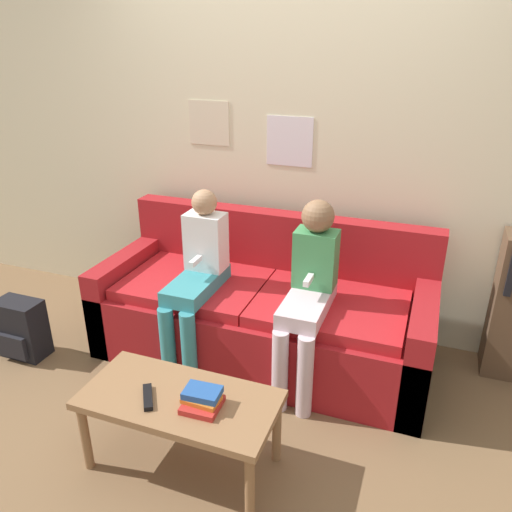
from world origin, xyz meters
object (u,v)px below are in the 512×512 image
object	(u,v)px
person_right	(309,288)
backpack	(22,329)
couch	(264,313)
coffee_table	(180,405)
tv_remote	(148,397)
person_left	(197,273)

from	to	relation	value
person_right	backpack	size ratio (longest dim) A/B	2.83
person_right	couch	bearing A→B (deg)	149.48
couch	backpack	xyz separation A→B (m)	(-1.45, -0.57, -0.10)
coffee_table	backpack	world-z (taller)	coffee_table
tv_remote	backpack	bearing A→B (deg)	124.37
coffee_table	person_right	size ratio (longest dim) A/B	0.83
person_left	backpack	bearing A→B (deg)	-161.42
couch	backpack	bearing A→B (deg)	-158.39
backpack	couch	bearing A→B (deg)	21.61
couch	backpack	size ratio (longest dim) A/B	5.31
couch	backpack	world-z (taller)	couch
coffee_table	tv_remote	bearing A→B (deg)	-152.83
couch	tv_remote	world-z (taller)	couch
coffee_table	person_right	world-z (taller)	person_right
person_left	tv_remote	bearing A→B (deg)	-78.16
person_right	backpack	distance (m)	1.88
person_right	tv_remote	bearing A→B (deg)	-119.61
couch	person_right	xyz separation A→B (m)	(0.34, -0.20, 0.34)
tv_remote	person_right	bearing A→B (deg)	26.81
person_left	couch	bearing A→B (deg)	30.17
backpack	person_right	bearing A→B (deg)	11.84
coffee_table	person_right	xyz separation A→B (m)	(0.38, 0.83, 0.28)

